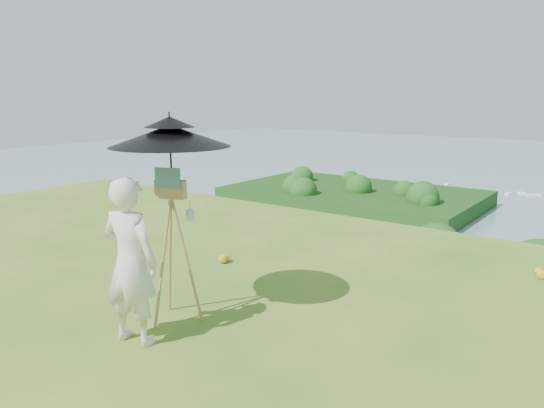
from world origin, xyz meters
The scene contains 6 objects.
peninsula centered at (-75.00, 155.00, -29.00)m, with size 90.00×60.00×12.00m, color #13390F, non-canonical shape.
slope_trees centered at (0.00, 35.00, -15.00)m, with size 110.00×50.00×6.00m, color #215218, non-canonical shape.
painter centered at (1.89, 0.77, 0.84)m, with size 0.61×0.40×1.68m, color white.
field_easel centered at (1.84, 1.38, 0.85)m, with size 0.65×0.65×1.70m, color olive, non-canonical shape.
sun_umbrella centered at (1.83, 1.41, 1.83)m, with size 1.27×1.27×0.87m, color black, non-canonical shape.
painter_cap centered at (1.89, 0.77, 1.63)m, with size 0.18×0.21×0.10m, color #D2737D, non-canonical shape.
Camera 1 is at (5.92, -2.41, 2.45)m, focal length 35.00 mm.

